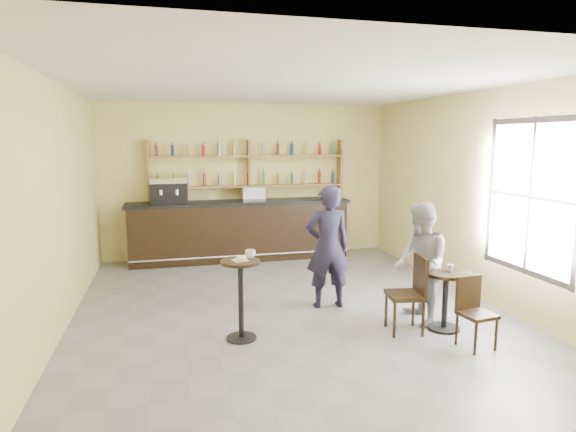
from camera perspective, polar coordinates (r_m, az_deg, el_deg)
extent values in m
plane|color=slate|center=(7.16, -0.01, -10.96)|extent=(7.00, 7.00, 0.00)
plane|color=white|center=(6.78, -0.02, 15.38)|extent=(7.00, 7.00, 0.00)
plane|color=#E4D381|center=(10.20, -4.75, 4.18)|extent=(7.00, 0.00, 7.00)
plane|color=#E4D381|center=(3.54, 13.76, -4.97)|extent=(7.00, 0.00, 7.00)
plane|color=#E4D381|center=(6.74, -25.63, 0.91)|extent=(0.00, 7.00, 7.00)
plane|color=#E4D381|center=(8.05, 21.21, 2.35)|extent=(0.00, 7.00, 7.00)
plane|color=white|center=(7.09, 26.76, 2.01)|extent=(0.00, 2.00, 2.00)
cube|color=white|center=(5.87, -5.68, -5.24)|extent=(0.21, 0.21, 0.00)
torus|color=gold|center=(5.85, -5.57, -5.01)|extent=(0.18, 0.18, 0.05)
imported|color=white|center=(5.97, -4.49, -4.49)|extent=(0.14, 0.14, 0.10)
imported|color=black|center=(7.05, 4.74, -3.66)|extent=(0.69, 0.47, 1.81)
imported|color=white|center=(6.55, 18.68, -5.83)|extent=(0.12, 0.12, 0.08)
imported|color=gray|center=(6.67, 15.47, -5.44)|extent=(0.72, 0.87, 1.64)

